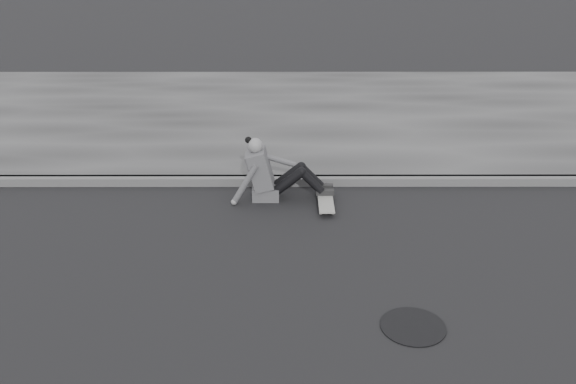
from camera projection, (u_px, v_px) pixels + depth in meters
name	position (u px, v px, depth m)	size (l,w,h in m)	color
ground	(303.00, 283.00, 6.81)	(80.00, 80.00, 0.00)	black
curb	(299.00, 181.00, 9.12)	(24.00, 0.16, 0.12)	#535353
sidewalk	(296.00, 115.00, 11.87)	(24.00, 6.00, 0.12)	#393939
manhole	(413.00, 327.00, 6.11)	(0.62, 0.62, 0.01)	black
skateboard	(326.00, 201.00, 8.49)	(0.20, 0.78, 0.09)	#A8A8A2
seated_woman	(270.00, 174.00, 8.60)	(1.38, 0.46, 0.88)	#4E4E50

